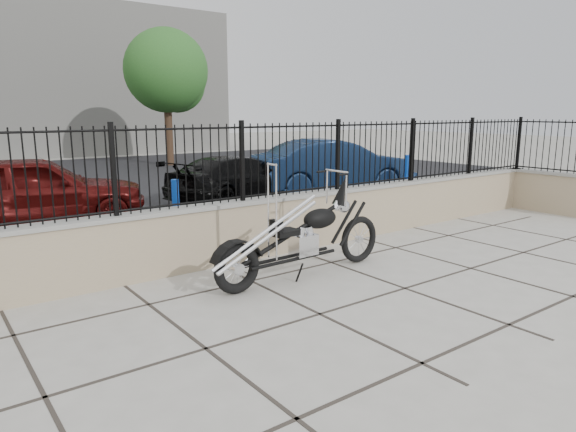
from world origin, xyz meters
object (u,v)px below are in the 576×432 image
(chopper_motorcycle, at_px, (301,219))
(car_blue, at_px, (334,166))
(car_red, at_px, (35,190))
(car_black, at_px, (237,178))

(chopper_motorcycle, distance_m, car_blue, 8.04)
(car_red, height_order, car_black, car_red)
(chopper_motorcycle, xyz_separation_m, car_black, (2.64, 6.11, -0.25))
(car_blue, bearing_deg, chopper_motorcycle, 150.41)
(car_blue, bearing_deg, car_black, 97.38)
(chopper_motorcycle, bearing_deg, car_blue, 43.23)
(car_red, relative_size, car_black, 1.05)
(car_black, distance_m, car_blue, 3.08)
(car_red, xyz_separation_m, car_blue, (7.97, -0.33, 0.03))
(car_red, height_order, car_blue, car_blue)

